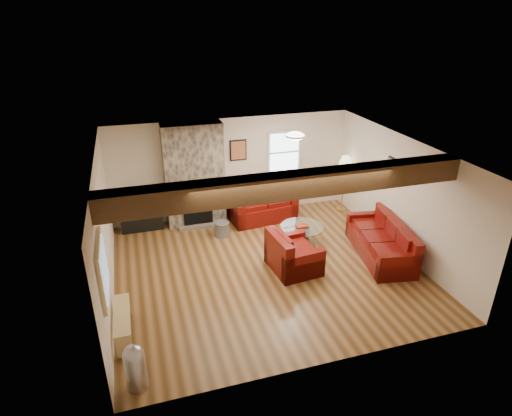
{
  "coord_description": "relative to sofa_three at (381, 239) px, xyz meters",
  "views": [
    {
      "loc": [
        -2.37,
        -7.08,
        4.8
      ],
      "look_at": [
        -0.1,
        0.4,
        1.19
      ],
      "focal_mm": 30.0,
      "sensor_mm": 36.0,
      "label": 1
    }
  ],
  "objects": [
    {
      "name": "pedal_bin",
      "position": [
        -5.15,
        -2.15,
        -0.03
      ],
      "size": [
        0.34,
        0.34,
        0.73
      ],
      "primitive_type": null,
      "rotation": [
        0.0,
        0.0,
        0.19
      ],
      "color": "#A8A7AC",
      "rests_on": "floor"
    },
    {
      "name": "tv_cabinet",
      "position": [
        -4.8,
        2.76,
        -0.15
      ],
      "size": [
        0.98,
        0.39,
        0.49
      ],
      "primitive_type": "cube",
      "color": "black",
      "rests_on": "floor"
    },
    {
      "name": "sofa_three",
      "position": [
        0.0,
        0.0,
        0.0
      ],
      "size": [
        1.2,
        2.16,
        0.79
      ],
      "primitive_type": null,
      "rotation": [
        0.0,
        0.0,
        -1.75
      ],
      "color": "#490507",
      "rests_on": "floor"
    },
    {
      "name": "artwork_back",
      "position": [
        -2.33,
        2.94,
        1.3
      ],
      "size": [
        0.42,
        0.06,
        0.52
      ],
      "primitive_type": null,
      "color": "black",
      "rests_on": "room"
    },
    {
      "name": "coal_bucket",
      "position": [
        -3.03,
        1.88,
        -0.22
      ],
      "size": [
        0.37,
        0.37,
        0.35
      ],
      "primitive_type": null,
      "color": "slate",
      "rests_on": "floor"
    },
    {
      "name": "hatch_window",
      "position": [
        -5.44,
        -1.27,
        1.05
      ],
      "size": [
        0.08,
        1.0,
        0.9
      ],
      "primitive_type": null,
      "color": "tan",
      "rests_on": "room"
    },
    {
      "name": "oak_beam",
      "position": [
        -2.48,
        -1.02,
        1.91
      ],
      "size": [
        6.0,
        0.36,
        0.38
      ],
      "primitive_type": "cube",
      "color": "#34200F",
      "rests_on": "room"
    },
    {
      "name": "loveseat",
      "position": [
        -1.87,
        2.46,
        0.03
      ],
      "size": [
        1.69,
        1.08,
        0.86
      ],
      "primitive_type": null,
      "rotation": [
        0.0,
        0.0,
        0.1
      ],
      "color": "#490507",
      "rests_on": "floor"
    },
    {
      "name": "pine_bench",
      "position": [
        -5.31,
        -0.99,
        -0.19
      ],
      "size": [
        0.26,
        1.1,
        0.41
      ],
      "primitive_type": null,
      "color": "tan",
      "rests_on": "floor"
    },
    {
      "name": "artwork_right",
      "position": [
        0.48,
        0.53,
        1.35
      ],
      "size": [
        0.06,
        0.55,
        0.42
      ],
      "primitive_type": null,
      "color": "black",
      "rests_on": "room"
    },
    {
      "name": "coffee_table",
      "position": [
        -1.43,
        0.9,
        -0.16
      ],
      "size": [
        0.96,
        0.96,
        0.5
      ],
      "color": "#432915",
      "rests_on": "floor"
    },
    {
      "name": "floor_lamp",
      "position": [
        0.32,
        2.36,
        0.87
      ],
      "size": [
        0.38,
        0.38,
        1.48
      ],
      "color": "#B2884A",
      "rests_on": "floor"
    },
    {
      "name": "ceiling_dome",
      "position": [
        -1.58,
        1.13,
        2.04
      ],
      "size": [
        0.4,
        0.4,
        0.18
      ],
      "primitive_type": null,
      "color": "white",
      "rests_on": "room"
    },
    {
      "name": "armchair_red",
      "position": [
        -1.95,
        0.05,
        0.01
      ],
      "size": [
        0.98,
        1.09,
        0.81
      ],
      "primitive_type": null,
      "rotation": [
        0.0,
        0.0,
        1.67
      ],
      "color": "#490507",
      "rests_on": "floor"
    },
    {
      "name": "chimney_breast",
      "position": [
        -3.48,
        2.72,
        0.82
      ],
      "size": [
        1.4,
        0.67,
        2.5
      ],
      "color": "#36312A",
      "rests_on": "floor"
    },
    {
      "name": "back_window",
      "position": [
        -1.13,
        2.94,
        1.15
      ],
      "size": [
        0.9,
        0.08,
        1.1
      ],
      "primitive_type": null,
      "color": "silver",
      "rests_on": "room"
    },
    {
      "name": "room",
      "position": [
        -2.48,
        0.23,
        0.85
      ],
      "size": [
        8.0,
        8.0,
        8.0
      ],
      "color": "#553516",
      "rests_on": "ground"
    },
    {
      "name": "television",
      "position": [
        -4.8,
        2.76,
        0.31
      ],
      "size": [
        0.73,
        0.1,
        0.42
      ],
      "primitive_type": "imported",
      "color": "black",
      "rests_on": "tv_cabinet"
    }
  ]
}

